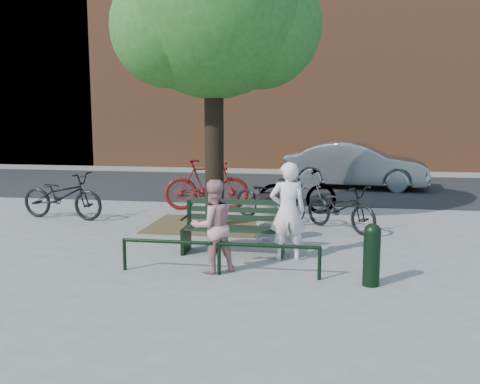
% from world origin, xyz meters
% --- Properties ---
extents(ground, '(90.00, 90.00, 0.00)m').
position_xyz_m(ground, '(0.00, 0.00, 0.00)').
color(ground, gray).
rests_on(ground, ground).
extents(dirt_pit, '(2.40, 2.00, 0.02)m').
position_xyz_m(dirt_pit, '(-1.00, 2.20, 0.01)').
color(dirt_pit, brown).
rests_on(dirt_pit, ground).
extents(road, '(40.00, 7.00, 0.01)m').
position_xyz_m(road, '(0.00, 8.50, 0.01)').
color(road, black).
rests_on(road, ground).
extents(townhouse_row, '(45.00, 4.00, 14.00)m').
position_xyz_m(townhouse_row, '(0.17, 16.00, 6.25)').
color(townhouse_row, brown).
rests_on(townhouse_row, ground).
extents(park_bench, '(1.74, 0.54, 0.97)m').
position_xyz_m(park_bench, '(-0.00, 0.08, 0.48)').
color(park_bench, black).
rests_on(park_bench, ground).
extents(guard_railing, '(3.06, 0.06, 0.51)m').
position_xyz_m(guard_railing, '(0.00, -1.20, 0.40)').
color(guard_railing, black).
rests_on(guard_railing, ground).
extents(street_tree, '(4.20, 3.80, 6.50)m').
position_xyz_m(street_tree, '(-0.75, 2.20, 4.42)').
color(street_tree, black).
rests_on(street_tree, ground).
extents(person_left, '(0.67, 0.51, 1.64)m').
position_xyz_m(person_left, '(0.95, -0.20, 0.82)').
color(person_left, silver).
rests_on(person_left, ground).
extents(person_right, '(0.88, 0.83, 1.43)m').
position_xyz_m(person_right, '(-0.12, -1.05, 0.72)').
color(person_right, tan).
rests_on(person_right, ground).
extents(bollard, '(0.24, 0.24, 0.90)m').
position_xyz_m(bollard, '(2.23, -1.34, 0.48)').
color(bollard, black).
rests_on(bollard, ground).
extents(litter_bin, '(0.44, 0.44, 0.90)m').
position_xyz_m(litter_bin, '(0.48, 0.92, 0.46)').
color(litter_bin, gray).
rests_on(litter_bin, ground).
extents(bicycle_a, '(2.13, 0.98, 1.08)m').
position_xyz_m(bicycle_a, '(-4.41, 2.40, 0.54)').
color(bicycle_a, black).
rests_on(bicycle_a, ground).
extents(bicycle_b, '(2.20, 1.11, 1.27)m').
position_xyz_m(bicycle_b, '(-1.41, 4.10, 0.64)').
color(bicycle_b, '#560D0C').
rests_on(bicycle_b, ground).
extents(bicycle_c, '(2.02, 1.59, 1.02)m').
position_xyz_m(bicycle_c, '(0.29, 3.01, 0.51)').
color(bicycle_c, black).
rests_on(bicycle_c, ground).
extents(bicycle_d, '(1.91, 0.71, 1.12)m').
position_xyz_m(bicycle_d, '(0.87, 3.91, 0.56)').
color(bicycle_d, gray).
rests_on(bicycle_d, ground).
extents(bicycle_e, '(1.78, 1.71, 0.96)m').
position_xyz_m(bicycle_e, '(1.87, 2.23, 0.48)').
color(bicycle_e, black).
rests_on(bicycle_e, ground).
extents(parked_car, '(4.63, 2.03, 1.48)m').
position_xyz_m(parked_car, '(2.47, 8.59, 0.74)').
color(parked_car, slate).
rests_on(parked_car, ground).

